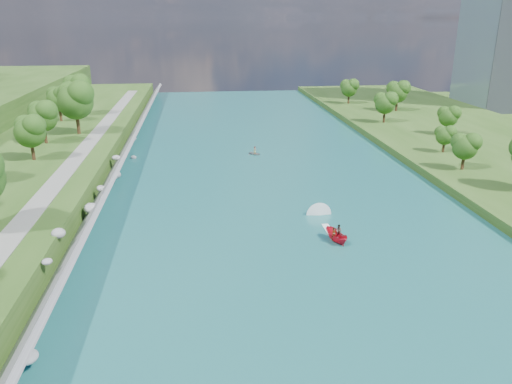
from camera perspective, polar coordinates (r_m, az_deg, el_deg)
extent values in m
plane|color=#2D5119|center=(58.82, 5.22, -7.54)|extent=(260.00, 260.00, 0.00)
cube|color=#165557|center=(76.87, 2.21, -0.83)|extent=(55.00, 240.00, 0.10)
cube|color=slate|center=(76.80, -17.20, -0.35)|extent=(3.54, 236.00, 4.05)
ellipsoid|color=gray|center=(44.87, -24.56, -16.79)|extent=(1.49, 1.81, 0.86)
ellipsoid|color=gray|center=(54.36, -22.78, -7.35)|extent=(1.04, 1.12, 0.62)
ellipsoid|color=gray|center=(60.56, -21.66, -4.41)|extent=(1.57, 1.63, 1.15)
ellipsoid|color=gray|center=(71.15, -18.38, -1.74)|extent=(1.84, 2.36, 1.25)
ellipsoid|color=gray|center=(78.45, -17.34, 0.40)|extent=(1.20, 1.47, 0.91)
ellipsoid|color=gray|center=(86.17, -15.78, 1.90)|extent=(1.86, 1.96, 1.24)
ellipsoid|color=gray|center=(93.81, -15.70, 3.79)|extent=(1.63, 1.47, 0.92)
ellipsoid|color=gray|center=(102.01, -13.83, 3.85)|extent=(1.10, 0.92, 0.85)
ellipsoid|color=gray|center=(111.85, -13.91, 5.98)|extent=(1.51, 1.30, 1.12)
cube|color=gray|center=(77.80, -22.14, 0.69)|extent=(3.00, 200.00, 0.10)
ellipsoid|color=#174713|center=(92.64, -24.40, 6.13)|extent=(5.52, 5.52, 9.21)
ellipsoid|color=#174713|center=(104.41, -23.17, 7.78)|extent=(5.89, 5.89, 9.81)
ellipsoid|color=#174713|center=(110.39, -19.93, 9.55)|extent=(7.76, 7.76, 12.93)
ellipsoid|color=#174713|center=(126.29, -21.61, 9.70)|extent=(5.80, 5.80, 9.67)
ellipsoid|color=#174713|center=(132.95, -19.82, 10.80)|extent=(7.09, 7.09, 11.81)
ellipsoid|color=#174713|center=(93.18, 22.78, 4.65)|extent=(4.59, 4.59, 7.65)
ellipsoid|color=#174713|center=(104.36, 20.77, 5.95)|extent=(3.75, 3.75, 6.25)
ellipsoid|color=#174713|center=(120.84, 21.13, 7.93)|extent=(4.62, 4.62, 7.69)
ellipsoid|color=#174713|center=(130.37, 14.54, 9.66)|extent=(5.46, 5.46, 9.10)
ellipsoid|color=#174713|center=(148.04, 15.88, 10.82)|extent=(6.02, 6.02, 10.04)
ellipsoid|color=#174713|center=(158.08, 10.60, 11.48)|extent=(5.29, 5.29, 8.81)
imported|color=red|center=(63.02, 9.13, -4.94)|extent=(2.69, 4.29, 1.55)
imported|color=#66605B|center=(62.41, 8.89, -4.79)|extent=(0.70, 0.60, 1.62)
imported|color=#66605B|center=(63.43, 9.46, -4.40)|extent=(1.01, 0.97, 1.63)
cube|color=white|center=(65.95, 8.40, -4.47)|extent=(0.90, 5.00, 0.06)
imported|color=gray|center=(101.99, -0.13, 4.46)|extent=(3.30, 3.26, 0.56)
imported|color=#66605B|center=(101.82, -0.13, 4.83)|extent=(0.80, 0.64, 1.42)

